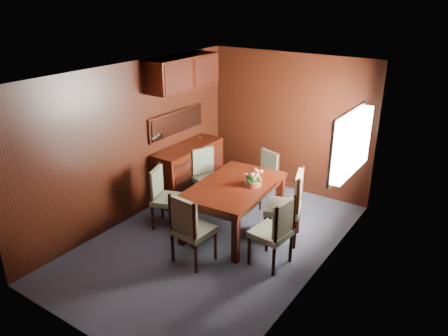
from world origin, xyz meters
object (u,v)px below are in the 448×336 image
Objects in this scene: chair_left_near at (163,194)px; chair_right_near at (276,229)px; sideboard at (189,171)px; flower_centerpiece at (253,177)px; dining_table at (234,191)px; chair_head at (190,226)px.

chair_left_near is 0.96× the size of chair_right_near.
flower_centerpiece is at bearing -16.16° from sideboard.
chair_right_near is at bearing -40.22° from flower_centerpiece.
dining_table is at bearing -23.46° from sideboard.
chair_right_near is at bearing -24.83° from sideboard.
chair_head is at bearing 38.99° from chair_left_near.
chair_right_near is 1.10m from chair_head.
chair_left_near is 1.11m from chair_head.
chair_head is 1.23m from flower_centerpiece.
sideboard is at bearing 163.84° from flower_centerpiece.
sideboard is 5.13× the size of flower_centerpiece.
sideboard is at bearing 152.63° from dining_table.
chair_left_near is 1.89m from chair_right_near.
chair_head is (0.95, -0.57, 0.03)m from chair_left_near.
flower_centerpiece is (0.24, 1.16, 0.32)m from chair_head.
sideboard is 0.85× the size of dining_table.
chair_right_near is at bearing 70.10° from chair_left_near.
flower_centerpiece reaches higher than chair_head.
flower_centerpiece is at bearing 55.57° from chair_right_near.
sideboard is 1.09m from chair_left_near.
dining_table is at bearing 94.15° from chair_head.
chair_head is 3.63× the size of flower_centerpiece.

